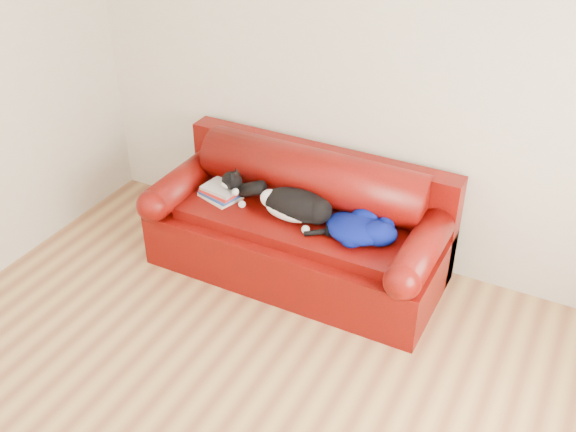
# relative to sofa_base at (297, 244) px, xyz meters

# --- Properties ---
(ground) EXTENTS (4.50, 4.50, 0.00)m
(ground) POSITION_rel_sofa_base_xyz_m (0.30, -1.49, -0.24)
(ground) COLOR brown
(ground) RESTS_ON ground
(room_shell) EXTENTS (4.52, 4.02, 2.61)m
(room_shell) POSITION_rel_sofa_base_xyz_m (0.42, -1.48, 1.43)
(room_shell) COLOR beige
(room_shell) RESTS_ON ground
(sofa_base) EXTENTS (2.10, 0.90, 0.50)m
(sofa_base) POSITION_rel_sofa_base_xyz_m (0.00, 0.00, 0.00)
(sofa_base) COLOR #370202
(sofa_base) RESTS_ON ground
(sofa_back) EXTENTS (2.10, 1.01, 0.88)m
(sofa_back) POSITION_rel_sofa_base_xyz_m (-0.00, 0.24, 0.30)
(sofa_back) COLOR #370202
(sofa_back) RESTS_ON ground
(book_stack) EXTENTS (0.33, 0.29, 0.10)m
(book_stack) POSITION_rel_sofa_base_xyz_m (-0.59, -0.06, 0.31)
(book_stack) COLOR silver
(book_stack) RESTS_ON sofa_base
(cat) EXTENTS (0.73, 0.32, 0.27)m
(cat) POSITION_rel_sofa_base_xyz_m (0.01, -0.06, 0.36)
(cat) COLOR black
(cat) RESTS_ON sofa_base
(blanket) EXTENTS (0.57, 0.47, 0.15)m
(blanket) POSITION_rel_sofa_base_xyz_m (0.50, -0.05, 0.33)
(blanket) COLOR #02044C
(blanket) RESTS_ON sofa_base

